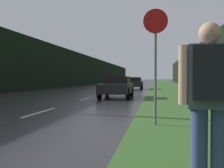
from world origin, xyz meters
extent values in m
cube|color=#386028|center=(6.53, 40.00, 0.01)|extent=(6.00, 240.00, 0.02)
cube|color=silver|center=(0.00, 8.60, 0.00)|extent=(0.12, 3.00, 0.01)
cube|color=silver|center=(0.00, 15.60, 0.00)|extent=(0.12, 3.00, 0.01)
cube|color=silver|center=(0.00, 22.60, 0.00)|extent=(0.12, 3.00, 0.01)
cube|color=silver|center=(0.00, 29.60, 0.00)|extent=(0.12, 3.00, 0.01)
cube|color=black|center=(-9.53, 50.00, 2.78)|extent=(2.00, 140.00, 5.56)
cube|color=black|center=(12.53, 50.00, 3.57)|extent=(2.00, 140.00, 7.15)
cylinder|color=slate|center=(4.19, 6.34, 1.22)|extent=(0.07, 0.07, 2.45)
cylinder|color=#B71414|center=(4.19, 6.34, 2.77)|extent=(0.65, 0.02, 0.65)
cylinder|color=navy|center=(4.65, 1.88, 0.47)|extent=(0.18, 0.18, 0.94)
cylinder|color=navy|center=(4.86, 1.86, 0.47)|extent=(0.18, 0.18, 0.94)
cube|color=#4C5666|center=(4.76, 1.87, 1.28)|extent=(0.46, 0.30, 0.68)
sphere|color=tan|center=(4.76, 1.87, 1.73)|extent=(0.23, 0.23, 0.23)
cylinder|color=tan|center=(4.49, 1.90, 1.30)|extent=(0.11, 0.11, 0.64)
cube|color=black|center=(4.73, 1.66, 1.31)|extent=(0.37, 0.22, 0.54)
cube|color=black|center=(1.76, 16.49, 0.62)|extent=(1.79, 4.36, 0.59)
cube|color=black|center=(1.76, 16.70, 1.14)|extent=(1.52, 1.96, 0.46)
cylinder|color=black|center=(2.62, 15.14, 0.36)|extent=(0.20, 0.72, 0.72)
cylinder|color=black|center=(0.91, 15.14, 0.36)|extent=(0.20, 0.72, 0.72)
cylinder|color=black|center=(2.62, 17.84, 0.36)|extent=(0.20, 0.72, 0.72)
cylinder|color=black|center=(0.91, 17.84, 0.36)|extent=(0.20, 0.72, 0.72)
cube|color=black|center=(1.76, 30.52, 0.61)|extent=(1.92, 4.48, 0.59)
cube|color=black|center=(1.76, 30.75, 1.13)|extent=(1.63, 2.02, 0.45)
cylinder|color=black|center=(2.67, 29.13, 0.35)|extent=(0.20, 0.70, 0.70)
cylinder|color=black|center=(0.86, 29.13, 0.35)|extent=(0.20, 0.70, 0.70)
cylinder|color=black|center=(2.67, 31.91, 0.35)|extent=(0.20, 0.70, 0.70)
cylinder|color=black|center=(0.86, 31.91, 0.35)|extent=(0.20, 0.70, 0.70)
camera|label=1|loc=(4.19, -1.21, 1.26)|focal=45.00mm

